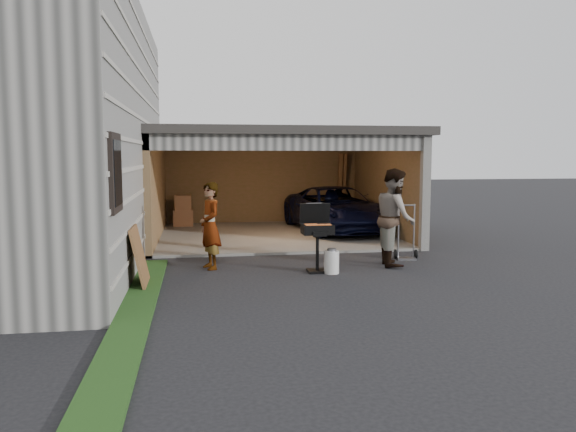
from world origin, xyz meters
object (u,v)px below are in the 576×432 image
Objects in this scene: woman at (210,226)px; propane_tank at (331,262)px; man at (395,217)px; plywood_panel at (140,257)px; bbq_grill at (317,232)px; minivan at (336,211)px; hand_truck at (406,248)px.

woman is 3.96× the size of propane_tank.
propane_tank is at bearing 51.13° from woman.
man is 1.88× the size of plywood_panel.
bbq_grill is at bearing 13.14° from plywood_panel.
bbq_grill is (2.02, -0.62, -0.08)m from woman.
bbq_grill is 0.64m from propane_tank.
bbq_grill is at bearing 142.02° from propane_tank.
woman is at bearing -134.20° from minivan.
minivan is 4.36m from hand_truck.
minivan is 2.31× the size of man.
minivan is at bearing 109.10° from hand_truck.
man is 1.51× the size of bbq_grill.
man is 1.75m from propane_tank.
minivan is at bearing 122.34° from woman.
plywood_panel is at bearing 112.04° from man.
hand_truck reaches higher than plywood_panel.
man reaches higher than propane_tank.
hand_truck is (4.21, 0.39, -0.63)m from woman.
bbq_grill is (-1.70, -5.32, 0.15)m from minivan.
minivan is 10.52× the size of propane_tank.
man is (0.00, -4.92, 0.35)m from minivan.
plywood_panel is (-1.22, -1.37, -0.34)m from woman.
man is at bearing -116.37° from hand_truck.
hand_truck is at bearing 24.57° from bbq_grill.
woman is at bearing 163.05° from bbq_grill.
man is at bearing 13.11° from bbq_grill.
minivan is 4.93m from man.
minivan is at bearing 50.87° from plywood_panel.
hand_truck is at bearing 31.43° from propane_tank.
man reaches higher than hand_truck.
minivan is 5.58m from bbq_grill.
bbq_grill reaches higher than plywood_panel.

